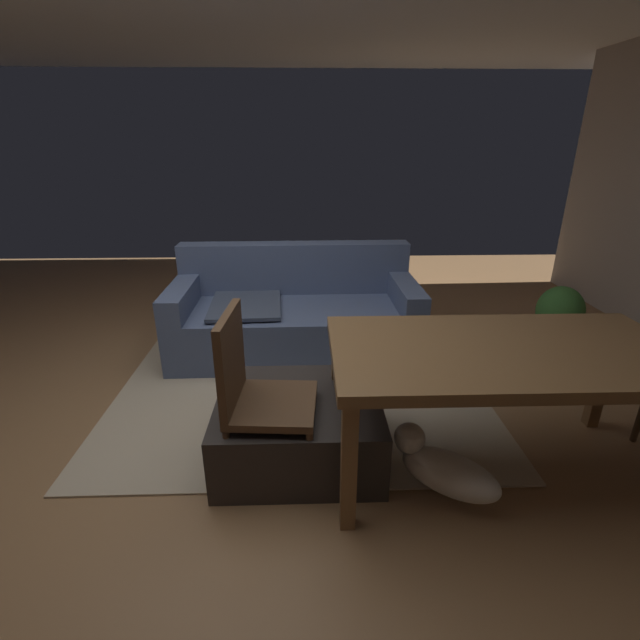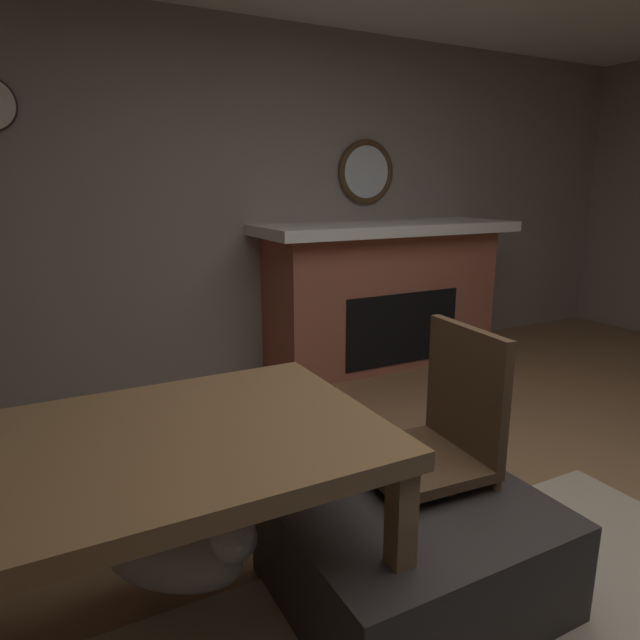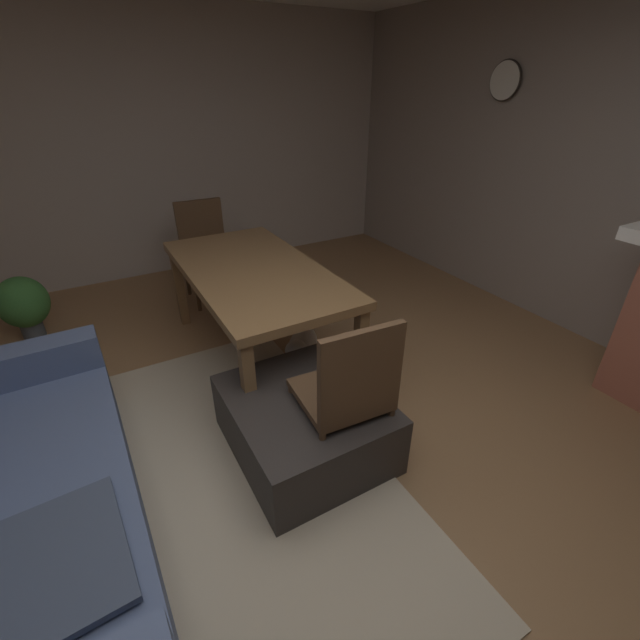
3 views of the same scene
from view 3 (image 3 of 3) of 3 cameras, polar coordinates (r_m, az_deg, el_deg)
The scene contains 11 objects.
floor at distance 2.27m, azimuth 0.11°, elevation -26.99°, with size 9.08×9.08×0.00m, color olive.
wall_right_window_side at distance 4.95m, azimuth -23.74°, elevation 20.15°, with size 0.12×6.20×2.59m, color #B2A59B.
area_rug at distance 2.49m, azimuth -17.11°, elevation -21.45°, with size 2.60×2.00×0.01m, color tan.
ottoman_coffee_table at distance 2.50m, azimuth -2.05°, elevation -13.65°, with size 0.90×0.79×0.37m, color #2D2826.
tv_remote at distance 2.30m, azimuth 0.54°, elevation -11.59°, with size 0.05×0.16×0.02m, color black.
dining_table at distance 3.10m, azimuth -8.87°, elevation 5.67°, with size 1.75×0.88×0.74m.
dining_chair_west at distance 2.19m, azimuth 3.88°, elevation -9.31°, with size 0.47×0.47×0.93m.
dining_chair_east at distance 4.29m, azimuth -15.12°, elevation 9.70°, with size 0.45×0.45×0.93m.
potted_plant at distance 4.21m, azimuth -34.99°, elevation 1.75°, with size 0.39×0.39×0.55m.
small_dog at distance 3.15m, azimuth -2.48°, elevation -3.75°, with size 0.53×0.47×0.30m.
wall_clock at distance 4.46m, azimuth 23.61°, elevation 27.38°, with size 0.32×0.03×0.32m.
Camera 3 is at (-1.09, 0.63, 1.89)m, focal length 23.83 mm.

